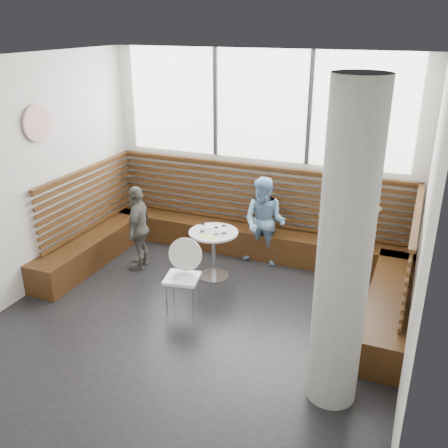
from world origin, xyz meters
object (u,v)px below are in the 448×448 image
at_px(cafe_table, 214,245).
at_px(adult_man, 349,255).
at_px(child_left, 139,227).
at_px(child_back, 265,222).
at_px(cafe_chair, 184,270).
at_px(concrete_column, 344,254).

relative_size(cafe_table, adult_man, 0.43).
bearing_deg(child_left, child_back, 102.40).
bearing_deg(cafe_chair, concrete_column, -35.40).
xyz_separation_m(cafe_table, adult_man, (1.98, -0.28, 0.33)).
bearing_deg(adult_man, concrete_column, 177.76).
distance_m(cafe_chair, adult_man, 2.12).
bearing_deg(adult_man, child_left, 79.55).
height_order(concrete_column, cafe_table, concrete_column).
relative_size(concrete_column, cafe_table, 4.33).
xyz_separation_m(cafe_chair, child_left, (-1.17, 0.79, 0.10)).
height_order(adult_man, child_left, adult_man).
bearing_deg(child_back, cafe_table, -124.97).
distance_m(cafe_chair, child_back, 1.71).
relative_size(concrete_column, child_left, 2.43).
relative_size(concrete_column, adult_man, 1.87).
bearing_deg(concrete_column, child_back, 121.54).
bearing_deg(concrete_column, child_left, 152.22).
bearing_deg(child_left, concrete_column, 49.49).
height_order(concrete_column, child_back, concrete_column).
relative_size(cafe_chair, child_left, 0.72).
xyz_separation_m(concrete_column, adult_man, (-0.15, 1.58, -0.74)).
distance_m(cafe_table, child_back, 0.91).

